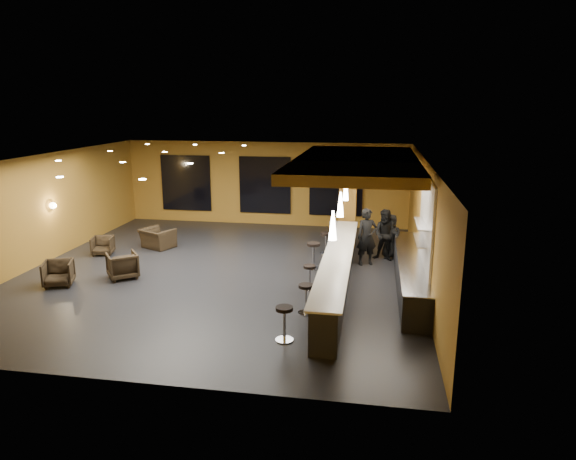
% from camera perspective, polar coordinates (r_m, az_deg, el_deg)
% --- Properties ---
extents(floor, '(12.00, 13.00, 0.10)m').
position_cam_1_polar(floor, '(16.12, -7.35, -4.80)').
color(floor, black).
rests_on(floor, ground).
extents(ceiling, '(12.00, 13.00, 0.10)m').
position_cam_1_polar(ceiling, '(15.34, -7.78, 8.03)').
color(ceiling, black).
extents(wall_back, '(12.00, 0.10, 3.50)m').
position_cam_1_polar(wall_back, '(21.86, -2.52, 5.18)').
color(wall_back, '#9F6F23').
rests_on(wall_back, floor).
extents(wall_front, '(12.00, 0.10, 3.50)m').
position_cam_1_polar(wall_front, '(9.82, -18.87, -6.90)').
color(wall_front, '#9F6F23').
rests_on(wall_front, floor).
extents(wall_left, '(0.10, 13.00, 3.50)m').
position_cam_1_polar(wall_left, '(18.33, -25.96, 2.02)').
color(wall_left, '#9F6F23').
rests_on(wall_left, floor).
extents(wall_right, '(0.10, 13.00, 3.50)m').
position_cam_1_polar(wall_right, '(15.02, 15.08, 0.57)').
color(wall_right, '#9F6F23').
rests_on(wall_right, floor).
extents(wood_soffit, '(3.60, 8.00, 0.28)m').
position_cam_1_polar(wood_soffit, '(15.67, 7.60, 7.47)').
color(wood_soffit, '#B38334').
rests_on(wood_soffit, ceiling).
extents(window_left, '(2.20, 0.06, 2.40)m').
position_cam_1_polar(window_left, '(22.75, -11.26, 5.15)').
color(window_left, black).
rests_on(window_left, wall_back).
extents(window_center, '(2.20, 0.06, 2.40)m').
position_cam_1_polar(window_center, '(21.76, -2.58, 5.01)').
color(window_center, black).
rests_on(window_center, wall_back).
extents(window_right, '(2.20, 0.06, 2.40)m').
position_cam_1_polar(window_right, '(21.34, 5.35, 4.78)').
color(window_right, black).
rests_on(window_right, wall_back).
extents(tile_backsplash, '(0.06, 3.20, 2.40)m').
position_cam_1_polar(tile_backsplash, '(13.99, 15.14, 0.64)').
color(tile_backsplash, white).
rests_on(tile_backsplash, wall_right).
extents(bar_counter, '(0.60, 8.00, 1.00)m').
position_cam_1_polar(bar_counter, '(14.36, 5.51, -4.81)').
color(bar_counter, black).
rests_on(bar_counter, floor).
extents(bar_top, '(0.78, 8.10, 0.05)m').
position_cam_1_polar(bar_top, '(14.20, 5.56, -2.81)').
color(bar_top, silver).
rests_on(bar_top, bar_counter).
extents(prep_counter, '(0.70, 6.00, 0.86)m').
position_cam_1_polar(prep_counter, '(14.87, 13.39, -4.76)').
color(prep_counter, black).
rests_on(prep_counter, floor).
extents(prep_top, '(0.72, 6.00, 0.03)m').
position_cam_1_polar(prep_top, '(14.73, 13.49, -3.09)').
color(prep_top, silver).
rests_on(prep_top, prep_counter).
extents(wall_shelf_lower, '(0.30, 1.50, 0.03)m').
position_cam_1_polar(wall_shelf_lower, '(13.88, 14.53, -1.14)').
color(wall_shelf_lower, silver).
rests_on(wall_shelf_lower, wall_right).
extents(wall_shelf_upper, '(0.30, 1.50, 0.03)m').
position_cam_1_polar(wall_shelf_upper, '(13.77, 14.64, 0.67)').
color(wall_shelf_upper, silver).
rests_on(wall_shelf_upper, wall_right).
extents(column, '(0.60, 0.60, 3.50)m').
position_cam_1_polar(column, '(18.49, 6.68, 3.46)').
color(column, brown).
rests_on(column, floor).
extents(wall_sconce, '(0.22, 0.22, 0.22)m').
position_cam_1_polar(wall_sconce, '(18.63, -24.67, 2.49)').
color(wall_sconce, '#FFE5B2').
rests_on(wall_sconce, wall_left).
extents(pendant_0, '(0.20, 0.20, 0.70)m').
position_cam_1_polar(pendant_0, '(11.93, 5.00, 0.52)').
color(pendant_0, white).
rests_on(pendant_0, wood_soffit).
extents(pendant_1, '(0.20, 0.20, 0.70)m').
position_cam_1_polar(pendant_1, '(14.36, 5.84, 2.83)').
color(pendant_1, white).
rests_on(pendant_1, wood_soffit).
extents(pendant_2, '(0.20, 0.20, 0.70)m').
position_cam_1_polar(pendant_2, '(16.82, 6.43, 4.47)').
color(pendant_2, white).
rests_on(pendant_2, wood_soffit).
extents(staff_a, '(0.79, 0.66, 1.85)m').
position_cam_1_polar(staff_a, '(16.60, 8.76, -0.78)').
color(staff_a, black).
rests_on(staff_a, floor).
extents(staff_b, '(0.98, 0.85, 1.72)m').
position_cam_1_polar(staff_b, '(17.18, 10.82, -0.57)').
color(staff_b, black).
rests_on(staff_b, floor).
extents(staff_c, '(0.78, 0.56, 1.50)m').
position_cam_1_polar(staff_c, '(17.50, 11.34, -0.70)').
color(staff_c, black).
rests_on(staff_c, floor).
extents(armchair_a, '(1.02, 1.03, 0.73)m').
position_cam_1_polar(armchair_a, '(16.12, -24.16, -4.40)').
color(armchair_a, black).
rests_on(armchair_a, floor).
extents(armchair_b, '(1.17, 1.18, 0.77)m').
position_cam_1_polar(armchair_b, '(16.12, -17.92, -3.75)').
color(armchair_b, black).
rests_on(armchair_b, floor).
extents(armchair_c, '(0.83, 0.84, 0.63)m').
position_cam_1_polar(armchair_c, '(18.78, -19.89, -1.63)').
color(armchair_c, black).
rests_on(armchair_c, floor).
extents(armchair_d, '(1.37, 1.30, 0.70)m').
position_cam_1_polar(armchair_d, '(19.04, -14.29, -0.90)').
color(armchair_d, black).
rests_on(armchair_d, floor).
extents(bar_stool_0, '(0.40, 0.40, 0.80)m').
position_cam_1_polar(bar_stool_0, '(11.40, -0.41, -9.87)').
color(bar_stool_0, silver).
rests_on(bar_stool_0, floor).
extents(bar_stool_1, '(0.39, 0.39, 0.76)m').
position_cam_1_polar(bar_stool_1, '(12.79, 1.99, -7.23)').
color(bar_stool_1, silver).
rests_on(bar_stool_1, floor).
extents(bar_stool_2, '(0.36, 0.36, 0.71)m').
position_cam_1_polar(bar_stool_2, '(14.37, 2.40, -4.93)').
color(bar_stool_2, silver).
rests_on(bar_stool_2, floor).
extents(bar_stool_3, '(0.43, 0.43, 0.86)m').
position_cam_1_polar(bar_stool_3, '(16.08, 2.83, -2.50)').
color(bar_stool_3, silver).
rests_on(bar_stool_3, floor).
extents(bar_stool_4, '(0.38, 0.38, 0.75)m').
position_cam_1_polar(bar_stool_4, '(17.74, 4.23, -1.16)').
color(bar_stool_4, silver).
rests_on(bar_stool_4, floor).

